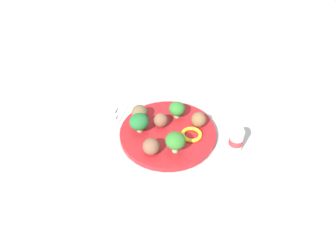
# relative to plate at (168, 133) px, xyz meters

# --- Properties ---
(ground_plane) EXTENTS (4.00, 4.00, 0.00)m
(ground_plane) POSITION_rel_plate_xyz_m (0.00, 0.00, -0.01)
(ground_plane) COLOR #B2B2AD
(plate) EXTENTS (0.28, 0.28, 0.02)m
(plate) POSITION_rel_plate_xyz_m (0.00, 0.00, 0.00)
(plate) COLOR red
(plate) RESTS_ON ground_plane
(broccoli_floret_near_rim) EXTENTS (0.05, 0.05, 0.05)m
(broccoli_floret_near_rim) POSITION_rel_plate_xyz_m (0.01, 0.07, 0.04)
(broccoli_floret_near_rim) COLOR #90BD7B
(broccoli_floret_near_rim) RESTS_ON plate
(broccoli_floret_mid_right) EXTENTS (0.06, 0.06, 0.06)m
(broccoli_floret_mid_right) POSITION_rel_plate_xyz_m (-0.08, -0.02, 0.04)
(broccoli_floret_mid_right) COLOR #ABBE6E
(broccoli_floret_mid_right) RESTS_ON plate
(broccoli_floret_back_right) EXTENTS (0.05, 0.05, 0.06)m
(broccoli_floret_back_right) POSITION_rel_plate_xyz_m (0.04, -0.07, 0.05)
(broccoli_floret_back_right) COLOR #8ECC81
(broccoli_floret_back_right) RESTS_ON plate
(meatball_mid_left) EXTENTS (0.05, 0.05, 0.05)m
(meatball_mid_left) POSITION_rel_plate_xyz_m (-0.02, -0.09, 0.03)
(meatball_mid_left) COLOR brown
(meatball_mid_left) RESTS_ON plate
(meatball_far_rim) EXTENTS (0.04, 0.04, 0.04)m
(meatball_far_rim) POSITION_rel_plate_xyz_m (-0.03, 0.02, 0.03)
(meatball_far_rim) COLOR brown
(meatball_far_rim) RESTS_ON plate
(meatball_front_left) EXTENTS (0.04, 0.04, 0.04)m
(meatball_front_left) POSITION_rel_plate_xyz_m (0.08, 0.05, 0.03)
(meatball_front_left) COLOR brown
(meatball_front_left) RESTS_ON plate
(meatball_center) EXTENTS (0.05, 0.05, 0.05)m
(meatball_center) POSITION_rel_plate_xyz_m (-0.10, 0.03, 0.03)
(meatball_center) COLOR brown
(meatball_center) RESTS_ON plate
(pepper_ring_front_left) EXTENTS (0.07, 0.07, 0.01)m
(pepper_ring_front_left) POSITION_rel_plate_xyz_m (0.07, -0.00, 0.01)
(pepper_ring_front_left) COLOR yellow
(pepper_ring_front_left) RESTS_ON plate
(napkin) EXTENTS (0.18, 0.13, 0.01)m
(napkin) POSITION_rel_plate_xyz_m (-0.25, 0.03, -0.01)
(napkin) COLOR white
(napkin) RESTS_ON ground_plane
(fork) EXTENTS (0.12, 0.03, 0.01)m
(fork) POSITION_rel_plate_xyz_m (-0.24, 0.05, -0.00)
(fork) COLOR silver
(fork) RESTS_ON napkin
(knife) EXTENTS (0.15, 0.03, 0.01)m
(knife) POSITION_rel_plate_xyz_m (-0.24, 0.01, -0.00)
(knife) COLOR silver
(knife) RESTS_ON napkin
(yogurt_bottle) EXTENTS (0.04, 0.04, 0.08)m
(yogurt_bottle) POSITION_rel_plate_xyz_m (0.19, 0.00, 0.03)
(yogurt_bottle) COLOR white
(yogurt_bottle) RESTS_ON ground_plane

